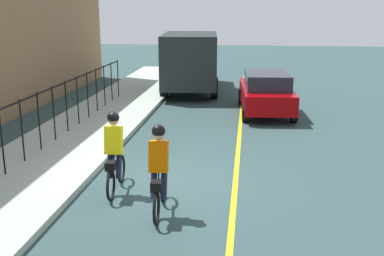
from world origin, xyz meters
The scene contains 8 objects.
ground_plane centered at (0.00, 0.00, 0.00)m, with size 80.00×80.00×0.00m, color #2C4344.
lane_line_centre centered at (0.00, -1.60, 0.00)m, with size 36.00×0.12×0.01m, color yellow.
sidewalk centered at (0.00, 3.40, 0.07)m, with size 40.00×3.20×0.15m, color #A0B1A3.
iron_fence centered at (1.00, 3.80, 1.23)m, with size 16.92×0.04×1.60m.
cyclist_lead centered at (-1.90, -0.16, 0.91)m, with size 1.71×0.38×1.83m.
cyclist_follow centered at (-0.90, 1.01, 0.91)m, with size 1.71×0.38×1.83m.
patrol_sedan centered at (7.53, -2.51, 0.82)m, with size 4.51×2.16×1.58m.
box_truck_background centered at (11.99, 0.93, 1.55)m, with size 6.88×2.98×2.78m.
Camera 1 is at (-10.37, -1.83, 3.99)m, focal length 44.10 mm.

